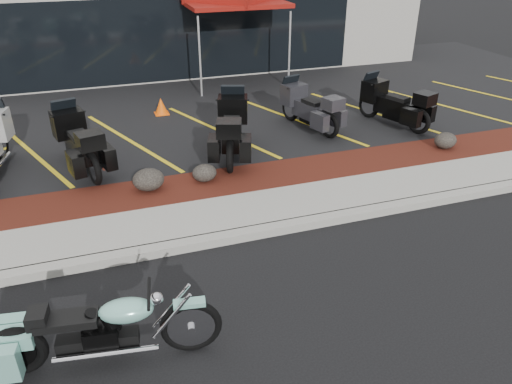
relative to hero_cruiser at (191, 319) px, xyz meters
name	(u,v)px	position (x,y,z in m)	size (l,w,h in m)	color
ground	(309,258)	(2.18, 1.33, -0.50)	(90.00, 90.00, 0.00)	black
curb	(288,226)	(2.18, 2.23, -0.43)	(24.00, 0.25, 0.15)	gray
sidewalk	(274,207)	(2.18, 2.93, -0.43)	(24.00, 1.20, 0.15)	gray
mulch_bed	(254,180)	(2.18, 4.13, -0.42)	(24.00, 1.20, 0.16)	#38100C
upper_lot	(196,103)	(2.18, 9.53, -0.43)	(26.00, 9.60, 0.15)	black
dealership_building	(158,7)	(2.18, 15.80, 1.51)	(18.00, 8.16, 4.00)	gray
boulder_left	(148,180)	(0.07, 4.23, -0.12)	(0.61, 0.51, 0.43)	black
boulder_mid	(204,173)	(1.18, 4.26, -0.17)	(0.49, 0.41, 0.35)	black
boulder_right	(445,140)	(6.85, 4.14, -0.15)	(0.53, 0.44, 0.37)	black
hero_cruiser	(191,319)	(0.00, 0.00, 0.00)	(2.84, 0.72, 1.00)	#7DC3B3
touring_black_front	(68,128)	(-1.33, 6.43, 0.31)	(2.28, 0.87, 1.32)	black
touring_black_mid	(233,114)	(2.35, 6.14, 0.34)	(2.36, 0.90, 1.38)	black
touring_grey	(291,98)	(4.17, 7.06, 0.26)	(2.09, 0.80, 1.22)	#2A2A2E
touring_black_rear	(370,95)	(6.26, 6.61, 0.27)	(2.15, 0.82, 1.25)	black
traffic_cone	(161,106)	(1.02, 8.68, -0.13)	(0.36, 0.36, 0.44)	#FF5B08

